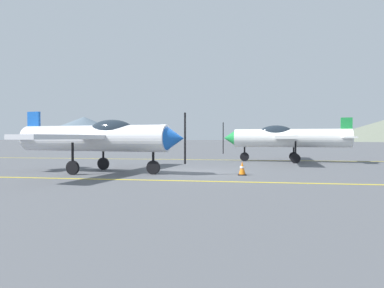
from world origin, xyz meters
The scene contains 7 objects.
ground_plane centered at (0.00, 0.00, 0.00)m, with size 400.00×400.00×0.00m, color #54565B.
apron_line_near centered at (0.00, -3.10, 0.01)m, with size 80.00×0.16×0.01m, color yellow.
apron_line_far centered at (0.00, 8.95, 0.01)m, with size 80.00×0.16×0.01m, color yellow.
airplane_near centered at (-4.17, -0.69, 1.63)m, with size 8.43×9.66×2.89m.
airplane_mid centered at (5.17, 7.69, 1.63)m, with size 8.40×9.66×2.89m.
traffic_cone_front centered at (2.37, -0.78, 0.29)m, with size 0.36×0.36×0.59m.
hill_left centered at (-70.67, 130.86, 5.54)m, with size 53.88×53.88×11.09m, color slate.
Camera 1 is at (2.51, -15.50, 1.62)m, focal length 31.82 mm.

